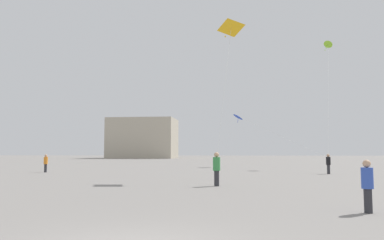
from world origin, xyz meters
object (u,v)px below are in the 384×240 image
Objects in this scene: kite_amber_delta at (231,29)px; person_in_blue at (367,184)px; person_in_green at (217,167)px; kite_lime_diamond at (328,46)px; building_left_hall at (143,138)px; person_in_black at (328,163)px; kite_cobalt_diamond at (239,117)px; person_in_orange at (46,162)px.

person_in_blue is at bearing -74.43° from kite_amber_delta.
kite_amber_delta is at bearing -55.86° from person_in_blue.
kite_lime_diamond reaches higher than person_in_green.
person_in_green is 0.10× the size of building_left_hall.
person_in_green is 28.63m from kite_lime_diamond.
person_in_green is at bearing 131.26° from person_in_black.
person_in_blue is 0.12× the size of kite_lime_diamond.
kite_lime_diamond reaches higher than kite_cobalt_diamond.
person_in_green reaches higher than person_in_black.
person_in_green is 1.14× the size of person_in_orange.
person_in_orange is 19.83m from kite_amber_delta.
kite_amber_delta is (-1.39, -19.72, 4.26)m from kite_cobalt_diamond.
person_in_black is 13.76m from kite_amber_delta.
building_left_hall is (-32.96, 54.39, -8.65)m from kite_lime_diamond.
kite_amber_delta is at bearing 117.39° from person_in_black.
kite_cobalt_diamond is at bearing 153.29° from person_in_orange.
person_in_blue is 0.98× the size of person_in_black.
person_in_blue is 1.01× the size of person_in_orange.
person_in_orange is 32.40m from kite_lime_diamond.
building_left_hall is (-5.28, 65.08, 4.35)m from person_in_orange.
person_in_green reaches higher than person_in_blue.
person_in_orange is at bearing -26.41° from person_in_blue.
person_in_orange is 24.19m from person_in_black.
kite_amber_delta is at bearing -94.03° from kite_cobalt_diamond.
kite_lime_diamond is 64.18m from building_left_hall.
person_in_black is at bearing -107.41° from kite_lime_diamond.
person_in_green is at bearing -119.18° from kite_lime_diamond.
person_in_green reaches higher than person_in_orange.
person_in_green is 1.11× the size of person_in_black.
person_in_green is 0.19× the size of kite_amber_delta.
kite_lime_diamond is (12.47, 22.33, 12.87)m from person_in_green.
building_left_hall is at bearing -54.93° from person_in_blue.
person_in_blue is 0.17× the size of kite_amber_delta.
kite_lime_diamond is at bearing 31.69° from person_in_green.
kite_cobalt_diamond is at bearing 15.93° from person_in_black.
kite_amber_delta is (-8.00, -6.11, 9.37)m from person_in_black.
kite_amber_delta is (16.19, -6.56, 9.40)m from person_in_orange.
person_in_orange is 0.17× the size of kite_amber_delta.
person_in_green is 10.62m from kite_amber_delta.
building_left_hall is (-25.18, 84.97, 4.33)m from person_in_blue.
building_left_hall is at bearing 14.23° from person_in_black.
kite_lime_diamond reaches higher than person_in_orange.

